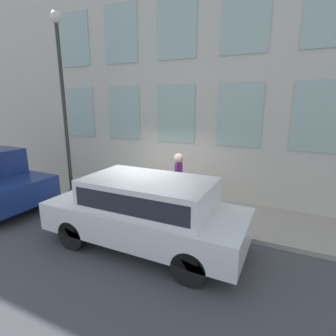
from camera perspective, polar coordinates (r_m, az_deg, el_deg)
name	(u,v)px	position (r m, az deg, el deg)	size (l,w,h in m)	color
ground_plane	(144,220)	(7.69, -5.24, -11.22)	(80.00, 80.00, 0.00)	#47474C
sidewalk	(162,205)	(8.56, -1.40, -8.00)	(2.23, 60.00, 0.13)	#A8A093
building_facade	(178,75)	(9.12, 2.25, 19.59)	(0.33, 40.00, 8.31)	beige
fire_hydrant	(158,195)	(7.99, -2.20, -5.79)	(0.33, 0.45, 0.86)	red
person	(178,177)	(7.63, 2.30, -1.95)	(0.42, 0.28, 1.74)	#726651
parked_truck_white_near	(146,208)	(6.04, -4.72, -8.71)	(1.88, 4.61, 1.65)	black
street_lamp	(62,88)	(9.51, -22.01, 15.87)	(0.36, 0.36, 5.86)	#2D332D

